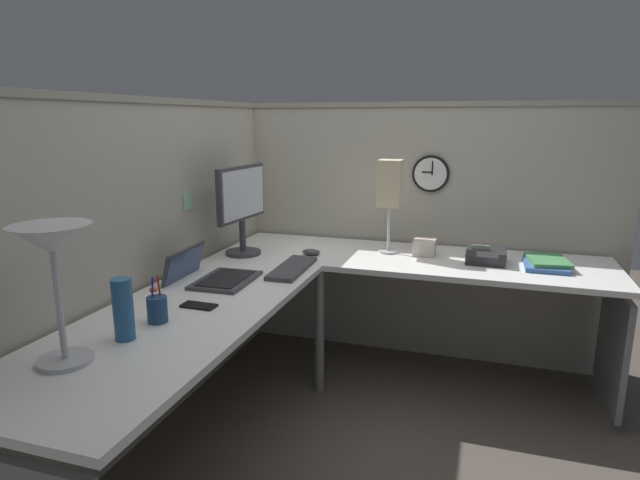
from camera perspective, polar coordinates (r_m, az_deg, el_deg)
ground_plane at (r=2.90m, az=2.11°, el=-17.79°), size 6.80×6.80×0.00m
cubicle_wall_back at (r=2.64m, az=-18.54°, el=-2.88°), size 2.57×0.12×1.58m
cubicle_wall_right at (r=3.37m, az=10.57°, el=0.93°), size 0.12×2.37×1.58m
desk at (r=2.49m, az=2.38°, el=-7.05°), size 2.35×2.15×0.73m
monitor at (r=2.98m, az=-8.43°, el=3.94°), size 0.46×0.20×0.50m
laptop at (r=2.58m, az=-12.06°, el=-3.74°), size 0.35×0.39×0.22m
keyboard at (r=2.69m, az=-3.01°, el=-3.04°), size 0.43×0.15×0.02m
computer_mouse at (r=2.99m, az=-0.95°, el=-1.30°), size 0.06×0.10×0.03m
desk_lamp_dome at (r=1.78m, az=-26.86°, el=-1.08°), size 0.24×0.24×0.44m
pen_cup at (r=2.10m, az=-17.16°, el=-7.10°), size 0.08×0.08×0.18m
cell_phone at (r=2.24m, az=-12.94°, el=-6.92°), size 0.07×0.15×0.01m
thermos_flask at (r=1.96m, az=-20.46°, el=-7.02°), size 0.07×0.07×0.22m
office_phone at (r=2.95m, az=17.57°, el=-1.68°), size 0.19×0.21×0.11m
book_stack at (r=2.99m, az=23.24°, el=-2.30°), size 0.30×0.23×0.04m
desk_lamp_paper at (r=3.00m, az=7.55°, el=5.78°), size 0.13×0.13×0.53m
tissue_box at (r=3.03m, az=11.20°, el=-0.78°), size 0.12×0.12×0.09m
wall_clock at (r=3.25m, az=11.86°, el=7.02°), size 0.04×0.22×0.22m
pinned_note_leftmost at (r=2.82m, az=-14.11°, el=4.00°), size 0.07×0.00×0.09m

